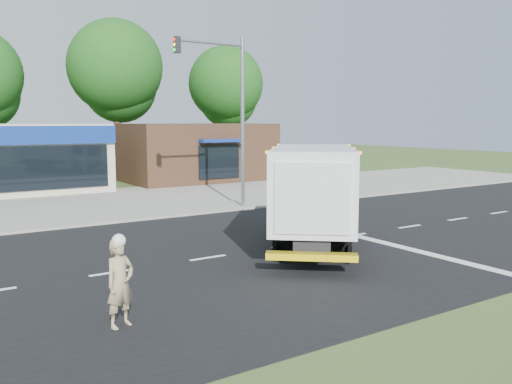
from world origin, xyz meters
TOP-DOWN VIEW (x-y plane):
  - ground at (0.00, 0.00)m, footprint 120.00×120.00m
  - road_asphalt at (0.00, 0.00)m, footprint 60.00×14.00m
  - sidewalk at (0.00, 8.20)m, footprint 60.00×2.40m
  - parking_apron at (0.00, 14.00)m, footprint 60.00×9.00m
  - lane_markings at (1.35, -1.35)m, footprint 55.20×7.00m
  - ems_box_truck at (0.64, -0.53)m, footprint 6.58×7.28m
  - emergency_worker at (-7.10, -3.93)m, footprint 0.77×0.63m
  - brown_storefront at (7.00, 19.98)m, footprint 10.00×6.70m
  - traffic_signal_pole at (2.35, 7.60)m, footprint 3.51×0.25m
  - background_trees at (-0.85, 28.16)m, footprint 36.77×7.39m

SIDE VIEW (x-z plane):
  - ground at x=0.00m, z-range 0.00..0.00m
  - road_asphalt at x=0.00m, z-range -0.01..0.01m
  - parking_apron at x=0.00m, z-range 0.00..0.02m
  - lane_markings at x=1.35m, z-range 0.01..0.02m
  - sidewalk at x=0.00m, z-range 0.00..0.12m
  - emergency_worker at x=-7.10m, z-range -0.02..1.89m
  - ems_box_truck at x=0.64m, z-range 0.26..3.59m
  - brown_storefront at x=7.00m, z-range 0.00..4.00m
  - traffic_signal_pole at x=2.35m, z-range 0.92..8.92m
  - background_trees at x=-0.85m, z-range 1.33..13.43m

